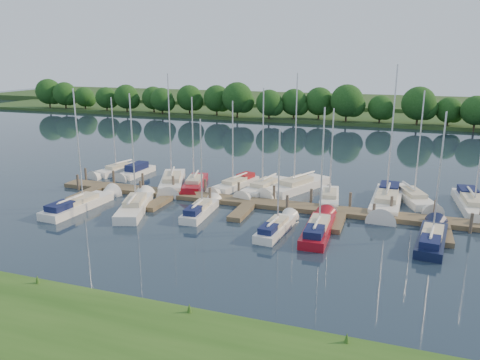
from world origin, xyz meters
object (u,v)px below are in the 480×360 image
(sailboat_s_2, at_px, (201,211))
(dock, at_px, (250,204))
(sailboat_n_0, at_px, (118,171))
(sailboat_n_5, at_px, (264,189))
(motorboat, at_px, (136,172))

(sailboat_s_2, bearing_deg, dock, 42.95)
(sailboat_n_0, bearing_deg, dock, 174.25)
(sailboat_n_5, bearing_deg, dock, 104.15)
(motorboat, xyz_separation_m, sailboat_n_5, (15.49, -1.49, -0.07))
(motorboat, xyz_separation_m, sailboat_s_2, (12.34, -9.88, -0.03))
(sailboat_n_5, bearing_deg, sailboat_n_0, 7.05)
(sailboat_n_0, relative_size, sailboat_s_2, 1.06)
(sailboat_n_0, distance_m, sailboat_s_2, 17.98)
(sailboat_n_0, bearing_deg, sailboat_n_5, -170.94)
(motorboat, height_order, sailboat_s_2, sailboat_s_2)
(sailboat_n_0, relative_size, motorboat, 1.52)
(sailboat_n_5, bearing_deg, sailboat_s_2, 81.86)
(dock, xyz_separation_m, sailboat_n_5, (-0.15, 4.99, 0.08))
(motorboat, relative_size, sailboat_s_2, 0.70)
(dock, distance_m, sailboat_n_5, 4.99)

